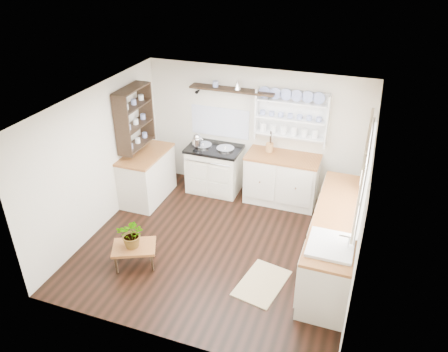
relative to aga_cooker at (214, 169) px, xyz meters
The scene contains 19 objects.
floor 1.76m from the aga_cooker, 67.05° to the right, with size 4.00×3.80×0.01m, color black.
wall_back 1.02m from the aga_cooker, 26.43° to the left, with size 4.00×0.02×2.30m, color silver.
wall_right 3.17m from the aga_cooker, 30.50° to the right, with size 0.02×3.80×2.30m, color silver.
wall_left 2.18m from the aga_cooker, 130.39° to the right, with size 0.02×3.80×2.30m, color silver.
ceiling 2.52m from the aga_cooker, 67.05° to the right, with size 4.00×3.80×0.01m, color white.
window 3.18m from the aga_cooker, 28.51° to the right, with size 0.08×1.55×1.22m.
aga_cooker is the anchor object (origin of this frame).
back_cabinets 1.27m from the aga_cooker, ahead, with size 1.27×0.63×0.90m.
right_cabinets 2.78m from the aga_cooker, 31.86° to the right, with size 0.62×2.43×0.90m.
belfast_sink 3.26m from the aga_cooker, 43.18° to the right, with size 0.55×0.60×0.45m.
left_cabinets 1.23m from the aga_cooker, 147.10° to the right, with size 0.62×1.13×0.90m.
plate_rack 1.75m from the aga_cooker, 12.60° to the left, with size 1.20×0.22×0.90m.
high_shelf 1.50m from the aga_cooker, 38.09° to the left, with size 1.50×0.29×0.16m.
left_shelving 1.75m from the aga_cooker, 150.33° to the right, with size 0.28×0.80×1.05m, color black.
kettle 0.66m from the aga_cooker, 156.86° to the right, with size 0.17×0.17×0.21m, color silver, non-canonical shape.
utensil_crock 1.14m from the aga_cooker, ahead, with size 0.13×0.13×0.15m, color #AD763F.
center_table 2.43m from the aga_cooker, 97.79° to the right, with size 0.73×0.65×0.33m.
potted_plant 2.42m from the aga_cooker, 97.79° to the right, with size 0.39×0.34×0.44m, color #3F7233.
floor_rug 2.69m from the aga_cooker, 54.97° to the right, with size 0.55×0.85×0.02m, color #998359.
Camera 1 is at (1.90, -5.09, 4.24)m, focal length 35.00 mm.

